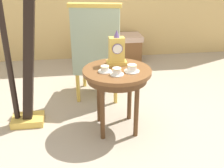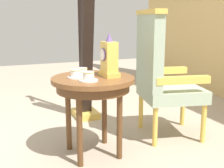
% 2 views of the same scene
% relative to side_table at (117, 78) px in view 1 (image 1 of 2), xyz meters
% --- Properties ---
extents(ground_plane, '(10.00, 10.00, 0.00)m').
position_rel_side_table_xyz_m(ground_plane, '(-0.02, 0.00, -0.55)').
color(ground_plane, tan).
extents(side_table, '(0.64, 0.64, 0.63)m').
position_rel_side_table_xyz_m(side_table, '(0.00, 0.00, 0.00)').
color(side_table, brown).
rests_on(side_table, ground).
extents(teacup_left, '(0.12, 0.12, 0.06)m').
position_rel_side_table_xyz_m(teacup_left, '(-0.12, -0.04, 0.11)').
color(teacup_left, white).
rests_on(teacup_left, side_table).
extents(teacup_right, '(0.12, 0.12, 0.06)m').
position_rel_side_table_xyz_m(teacup_right, '(-0.02, -0.13, 0.11)').
color(teacup_right, white).
rests_on(teacup_right, side_table).
extents(teacup_center, '(0.14, 0.14, 0.07)m').
position_rel_side_table_xyz_m(teacup_center, '(0.12, -0.07, 0.11)').
color(teacup_center, white).
rests_on(teacup_center, side_table).
extents(mantel_clock, '(0.19, 0.11, 0.34)m').
position_rel_side_table_xyz_m(mantel_clock, '(0.01, 0.13, 0.22)').
color(mantel_clock, gold).
rests_on(mantel_clock, side_table).
extents(armchair, '(0.64, 0.64, 1.14)m').
position_rel_side_table_xyz_m(armchair, '(-0.12, 0.69, 0.05)').
color(armchair, '#9EB299').
rests_on(armchair, ground).
extents(harp, '(0.40, 0.24, 1.77)m').
position_rel_side_table_xyz_m(harp, '(-0.86, 0.22, 0.17)').
color(harp, gold).
rests_on(harp, ground).
extents(window_bench, '(0.95, 0.40, 0.44)m').
position_rel_side_table_xyz_m(window_bench, '(0.23, 1.95, -0.32)').
color(window_bench, '#CCA893').
rests_on(window_bench, ground).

